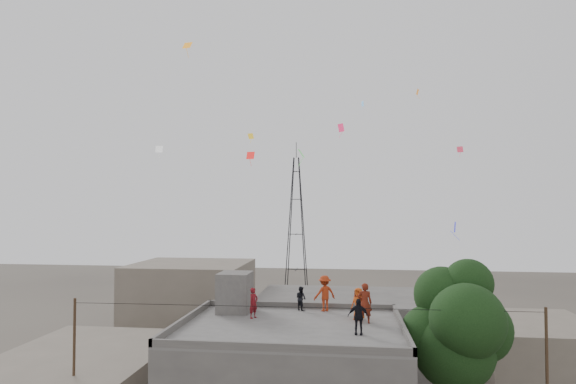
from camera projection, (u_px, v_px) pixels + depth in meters
The scene contains 14 objects.
parapet at pixel (291, 323), 21.65m from camera, with size 10.00×8.00×0.30m.
stair_head_box at pixel (235, 292), 24.65m from camera, with size 1.60×1.80×2.00m, color #4F4C49.
neighbor_north at pixel (340, 330), 35.16m from camera, with size 12.00×9.00×5.00m, color #4F4C49.
neighbor_northwest at pixel (191, 307), 38.65m from camera, with size 9.00×8.00×7.00m, color #675E51.
neighbor_east at pixel (534, 357), 29.71m from camera, with size 7.00×8.00×4.40m, color #675E51.
tree at pixel (457, 328), 21.33m from camera, with size 4.90×4.60×9.10m.
transmission_tower at pixel (296, 227), 61.91m from camera, with size 2.97×2.97×20.01m.
person_red_adult at pixel (365, 303), 22.22m from camera, with size 0.67×0.44×1.84m, color maroon.
person_orange_child at pixel (358, 304), 22.89m from camera, with size 0.74×0.48×1.51m, color #CB4C17.
person_dark_child at pixel (301, 298), 25.01m from camera, with size 0.60×0.47×1.23m, color black.
person_dark_adult at pixel (358, 316), 20.19m from camera, with size 0.88×0.37×1.50m, color black.
person_orange_adult at pixel (325, 293), 24.81m from camera, with size 1.18×0.68×1.82m, color #9D2D11.
person_red_child at pixel (254, 303), 23.21m from camera, with size 0.53×0.35×1.45m, color maroon.
kites at pixel (323, 137), 29.03m from camera, with size 19.70×18.08×10.16m.
Camera 1 is at (2.55, -21.69, 11.38)m, focal length 30.00 mm.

